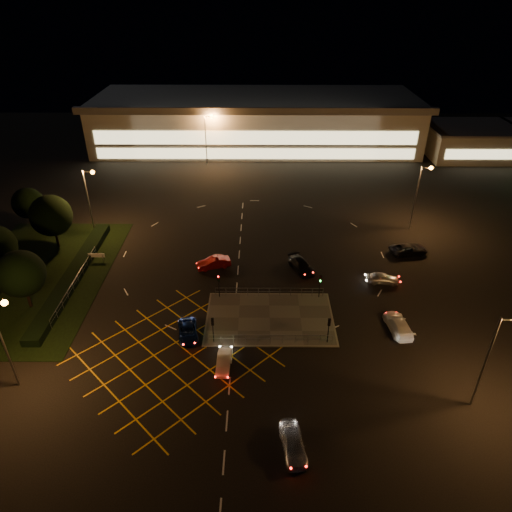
{
  "coord_description": "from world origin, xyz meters",
  "views": [
    {
      "loc": [
        0.72,
        -42.39,
        33.01
      ],
      "look_at": [
        0.38,
        8.32,
        2.0
      ],
      "focal_mm": 32.0,
      "sensor_mm": 36.0,
      "label": 1
    }
  ],
  "objects_px": {
    "car_right_silver": "(383,278)",
    "car_circ_red": "(213,263)",
    "signal_sw": "(213,325)",
    "car_east_grey": "(408,249)",
    "car_near_silver": "(293,443)",
    "signal_nw": "(219,281)",
    "car_approach_white": "(398,324)",
    "car_left_blue": "(188,331)",
    "signal_se": "(329,326)",
    "car_queue_white": "(224,362)",
    "signal_ne": "(320,282)",
    "car_far_dkgrey": "(301,265)"
  },
  "relations": [
    {
      "from": "car_left_blue",
      "to": "car_circ_red",
      "type": "height_order",
      "value": "car_circ_red"
    },
    {
      "from": "car_right_silver",
      "to": "signal_ne",
      "type": "bearing_deg",
      "value": 116.9
    },
    {
      "from": "signal_se",
      "to": "car_circ_red",
      "type": "xyz_separation_m",
      "value": [
        -13.27,
        14.62,
        -1.63
      ]
    },
    {
      "from": "signal_se",
      "to": "car_queue_white",
      "type": "bearing_deg",
      "value": 18.08
    },
    {
      "from": "car_circ_red",
      "to": "car_far_dkgrey",
      "type": "bearing_deg",
      "value": 68.65
    },
    {
      "from": "car_approach_white",
      "to": "signal_nw",
      "type": "bearing_deg",
      "value": -22.57
    },
    {
      "from": "car_far_dkgrey",
      "to": "car_east_grey",
      "type": "bearing_deg",
      "value": -8.0
    },
    {
      "from": "signal_ne",
      "to": "car_circ_red",
      "type": "xyz_separation_m",
      "value": [
        -13.27,
        6.63,
        -1.63
      ]
    },
    {
      "from": "signal_nw",
      "to": "car_approach_white",
      "type": "relative_size",
      "value": 0.62
    },
    {
      "from": "car_left_blue",
      "to": "car_far_dkgrey",
      "type": "bearing_deg",
      "value": 33.44
    },
    {
      "from": "signal_sw",
      "to": "signal_nw",
      "type": "xyz_separation_m",
      "value": [
        0.0,
        7.99,
        0.0
      ]
    },
    {
      "from": "signal_nw",
      "to": "car_approach_white",
      "type": "height_order",
      "value": "signal_nw"
    },
    {
      "from": "car_approach_white",
      "to": "signal_sw",
      "type": "bearing_deg",
      "value": -0.13
    },
    {
      "from": "signal_sw",
      "to": "car_east_grey",
      "type": "distance_m",
      "value": 31.52
    },
    {
      "from": "car_right_silver",
      "to": "signal_sw",
      "type": "bearing_deg",
      "value": 124.67
    },
    {
      "from": "signal_sw",
      "to": "car_left_blue",
      "type": "bearing_deg",
      "value": -20.2
    },
    {
      "from": "car_circ_red",
      "to": "signal_ne",
      "type": "bearing_deg",
      "value": 44.63
    },
    {
      "from": "car_queue_white",
      "to": "car_east_grey",
      "type": "relative_size",
      "value": 0.71
    },
    {
      "from": "car_right_silver",
      "to": "car_circ_red",
      "type": "bearing_deg",
      "value": 86.89
    },
    {
      "from": "car_left_blue",
      "to": "car_circ_red",
      "type": "relative_size",
      "value": 0.98
    },
    {
      "from": "car_far_dkgrey",
      "to": "car_right_silver",
      "type": "bearing_deg",
      "value": -39.59
    },
    {
      "from": "car_far_dkgrey",
      "to": "car_east_grey",
      "type": "xyz_separation_m",
      "value": [
        15.25,
        4.22,
        0.02
      ]
    },
    {
      "from": "car_near_silver",
      "to": "car_right_silver",
      "type": "distance_m",
      "value": 27.19
    },
    {
      "from": "signal_sw",
      "to": "signal_se",
      "type": "xyz_separation_m",
      "value": [
        12.0,
        0.0,
        0.0
      ]
    },
    {
      "from": "car_near_silver",
      "to": "car_circ_red",
      "type": "bearing_deg",
      "value": 99.94
    },
    {
      "from": "signal_sw",
      "to": "signal_ne",
      "type": "distance_m",
      "value": 14.41
    },
    {
      "from": "signal_se",
      "to": "car_right_silver",
      "type": "bearing_deg",
      "value": -126.75
    },
    {
      "from": "car_queue_white",
      "to": "car_east_grey",
      "type": "xyz_separation_m",
      "value": [
        24.28,
        21.82,
        0.11
      ]
    },
    {
      "from": "car_left_blue",
      "to": "car_near_silver",
      "type": "bearing_deg",
      "value": -64.25
    },
    {
      "from": "car_left_blue",
      "to": "car_east_grey",
      "type": "bearing_deg",
      "value": 20.01
    },
    {
      "from": "signal_ne",
      "to": "car_approach_white",
      "type": "bearing_deg",
      "value": -36.1
    },
    {
      "from": "signal_sw",
      "to": "signal_se",
      "type": "relative_size",
      "value": 1.0
    },
    {
      "from": "signal_nw",
      "to": "signal_ne",
      "type": "height_order",
      "value": "same"
    },
    {
      "from": "signal_ne",
      "to": "car_east_grey",
      "type": "xyz_separation_m",
      "value": [
        13.59,
        10.34,
        -1.64
      ]
    },
    {
      "from": "car_right_silver",
      "to": "car_circ_red",
      "type": "height_order",
      "value": "car_circ_red"
    },
    {
      "from": "car_near_silver",
      "to": "signal_nw",
      "type": "bearing_deg",
      "value": 102.09
    },
    {
      "from": "signal_nw",
      "to": "car_right_silver",
      "type": "height_order",
      "value": "signal_nw"
    },
    {
      "from": "car_far_dkgrey",
      "to": "car_right_silver",
      "type": "xyz_separation_m",
      "value": [
        10.03,
        -2.9,
        -0.02
      ]
    },
    {
      "from": "signal_sw",
      "to": "car_approach_white",
      "type": "xyz_separation_m",
      "value": [
        19.97,
        2.17,
        -1.63
      ]
    },
    {
      "from": "signal_nw",
      "to": "car_circ_red",
      "type": "xyz_separation_m",
      "value": [
        -1.27,
        6.63,
        -1.63
      ]
    },
    {
      "from": "signal_se",
      "to": "car_east_grey",
      "type": "xyz_separation_m",
      "value": [
        13.59,
        18.33,
        -1.64
      ]
    },
    {
      "from": "signal_ne",
      "to": "car_queue_white",
      "type": "relative_size",
      "value": 0.85
    },
    {
      "from": "signal_nw",
      "to": "car_left_blue",
      "type": "distance_m",
      "value": 7.7
    },
    {
      "from": "signal_nw",
      "to": "signal_sw",
      "type": "bearing_deg",
      "value": -90.0
    },
    {
      "from": "car_near_silver",
      "to": "signal_ne",
      "type": "bearing_deg",
      "value": 70.02
    },
    {
      "from": "car_left_blue",
      "to": "car_right_silver",
      "type": "bearing_deg",
      "value": 12.36
    },
    {
      "from": "signal_sw",
      "to": "car_approach_white",
      "type": "bearing_deg",
      "value": -173.79
    },
    {
      "from": "car_queue_white",
      "to": "car_approach_white",
      "type": "xyz_separation_m",
      "value": [
        18.67,
        5.66,
        0.13
      ]
    },
    {
      "from": "signal_nw",
      "to": "car_left_blue",
      "type": "height_order",
      "value": "signal_nw"
    },
    {
      "from": "signal_nw",
      "to": "car_left_blue",
      "type": "relative_size",
      "value": 0.72
    }
  ]
}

